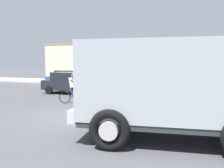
# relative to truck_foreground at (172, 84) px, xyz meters

# --- Properties ---
(ground_plane) EXTENTS (120.00, 120.00, 0.00)m
(ground_plane) POSITION_rel_truck_foreground_xyz_m (-4.19, 1.70, -1.67)
(ground_plane) COLOR #4C4C51
(sidewalk_far) EXTENTS (80.00, 5.00, 0.16)m
(sidewalk_far) POSITION_rel_truck_foreground_xyz_m (-4.19, 16.57, -1.59)
(sidewalk_far) COLOR #ADADA8
(sidewalk_far) RESTS_ON ground
(truck_foreground) EXTENTS (5.77, 3.52, 2.90)m
(truck_foreground) POSITION_rel_truck_foreground_xyz_m (0.00, 0.00, 0.00)
(truck_foreground) COLOR #B2B7BC
(truck_foreground) RESTS_ON ground
(cyclist) EXTENTS (1.71, 0.55, 1.72)m
(cyclist) POSITION_rel_truck_foreground_xyz_m (-6.04, 4.24, -0.80)
(cyclist) COLOR black
(cyclist) RESTS_ON ground
(traffic_light_pole) EXTENTS (0.24, 0.43, 3.20)m
(traffic_light_pole) POSITION_rel_truck_foreground_xyz_m (-4.80, 5.30, 0.40)
(traffic_light_pole) COLOR red
(traffic_light_pole) RESTS_ON ground
(car_red_near) EXTENTS (4.19, 2.27, 1.60)m
(car_red_near) POSITION_rel_truck_foreground_xyz_m (-11.27, 11.62, -0.85)
(car_red_near) COLOR #234C9E
(car_red_near) RESTS_ON ground
(car_white_mid) EXTENTS (4.00, 1.89, 1.60)m
(car_white_mid) POSITION_rel_truck_foreground_xyz_m (-1.82, 10.70, -0.85)
(car_white_mid) COLOR white
(car_white_mid) RESTS_ON ground
(car_far_side) EXTENTS (4.01, 1.89, 1.60)m
(car_far_side) POSITION_rel_truck_foreground_xyz_m (-8.66, 7.90, -0.85)
(car_far_side) COLOR #1E2328
(car_far_side) RESTS_ON ground
(pedestrian_near_kerb) EXTENTS (0.34, 0.22, 1.62)m
(pedestrian_near_kerb) POSITION_rel_truck_foreground_xyz_m (-4.34, 11.09, -0.82)
(pedestrian_near_kerb) COLOR #2D334C
(pedestrian_near_kerb) RESTS_ON ground
(building_corner_left) EXTENTS (9.07, 6.00, 4.97)m
(building_corner_left) POSITION_rel_truck_foreground_xyz_m (-16.25, 23.27, 0.82)
(building_corner_left) COLOR beige
(building_corner_left) RESTS_ON ground
(building_mid_block) EXTENTS (9.98, 7.00, 3.73)m
(building_mid_block) POSITION_rel_truck_foreground_xyz_m (-5.79, 23.70, 0.20)
(building_mid_block) COLOR #9E9389
(building_mid_block) RESTS_ON ground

